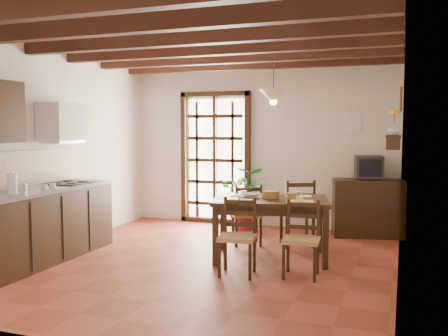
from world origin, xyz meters
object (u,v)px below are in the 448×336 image
at_px(potted_plant, 243,195).
at_px(chair_far_left, 247,226).
at_px(kitchen_counter, 43,223).
at_px(pendant_lamp, 273,95).
at_px(chair_near_left, 238,251).
at_px(sideboard, 368,208).
at_px(dining_table, 271,206).
at_px(crt_tv, 369,167).
at_px(chair_far_right, 297,225).
at_px(chair_near_right, 301,253).

bearing_deg(potted_plant, chair_far_left, -69.86).
xyz_separation_m(kitchen_counter, pendant_lamp, (2.66, 1.16, 1.60)).
relative_size(chair_near_left, sideboard, 0.84).
xyz_separation_m(chair_far_left, potted_plant, (-0.37, 1.01, 0.30)).
distance_m(kitchen_counter, dining_table, 2.87).
bearing_deg(crt_tv, kitchen_counter, -154.58).
bearing_deg(chair_far_right, crt_tv, -158.57).
relative_size(chair_far_left, crt_tv, 1.89).
height_order(kitchen_counter, chair_near_left, kitchen_counter).
bearing_deg(chair_near_right, chair_far_left, 125.46).
bearing_deg(potted_plant, dining_table, -61.71).
relative_size(sideboard, pendant_lamp, 1.22).
xyz_separation_m(chair_near_left, chair_far_left, (-0.33, 1.43, -0.00)).
height_order(dining_table, sideboard, sideboard).
distance_m(chair_near_right, pendant_lamp, 2.02).
bearing_deg(chair_far_left, chair_near_right, 102.10).
bearing_deg(pendant_lamp, potted_plant, 119.82).
distance_m(chair_near_right, chair_far_left, 1.63).
bearing_deg(chair_far_left, dining_table, 101.93).
relative_size(dining_table, chair_far_right, 1.69).
distance_m(chair_far_left, pendant_lamp, 1.95).
bearing_deg(potted_plant, chair_far_right, -38.42).
height_order(dining_table, chair_near_right, chair_near_right).
distance_m(crt_tv, potted_plant, 2.02).
relative_size(chair_near_left, crt_tv, 1.89).
height_order(dining_table, potted_plant, potted_plant).
bearing_deg(chair_far_right, pendant_lamp, 49.35).
bearing_deg(dining_table, potted_plant, 105.01).
distance_m(sideboard, crt_tv, 0.63).
relative_size(kitchen_counter, sideboard, 2.17).
xyz_separation_m(dining_table, pendant_lamp, (0.00, 0.10, 1.40)).
height_order(kitchen_counter, sideboard, kitchen_counter).
relative_size(chair_near_right, sideboard, 0.82).
bearing_deg(chair_near_right, pendant_lamp, 121.56).
relative_size(kitchen_counter, dining_table, 1.40).
bearing_deg(dining_table, chair_near_left, -115.94).
distance_m(chair_far_right, crt_tv, 1.53).
xyz_separation_m(chair_near_right, pendant_lamp, (-0.52, 0.73, 1.81)).
height_order(chair_far_left, chair_far_right, chair_far_right).
relative_size(kitchen_counter, potted_plant, 1.01).
height_order(chair_far_right, pendant_lamp, pendant_lamp).
xyz_separation_m(kitchen_counter, dining_table, (2.66, 1.06, 0.20)).
distance_m(chair_near_right, potted_plant, 2.68).
bearing_deg(kitchen_counter, pendant_lamp, 23.50).
relative_size(chair_near_left, pendant_lamp, 1.03).
relative_size(kitchen_counter, chair_near_right, 2.64).
distance_m(chair_far_right, sideboard, 1.33).
relative_size(dining_table, sideboard, 1.55).
distance_m(crt_tv, pendant_lamp, 2.22).
bearing_deg(sideboard, kitchen_counter, -155.44).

